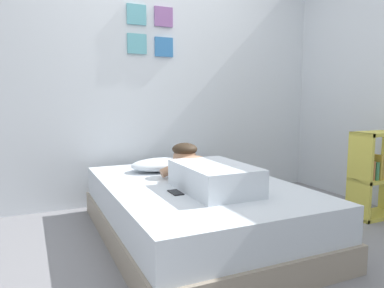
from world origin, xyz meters
TOP-DOWN VIEW (x-y plane):
  - ground_plane at (0.00, 0.00)m, footprint 11.60×11.60m
  - back_wall at (-0.00, 1.48)m, footprint 3.80×0.12m
  - bed at (-0.02, 0.33)m, footprint 1.31×1.93m
  - pillow at (-0.11, 0.86)m, footprint 0.52×0.32m
  - person_lying at (-0.01, 0.20)m, footprint 0.43×0.92m
  - coffee_cup at (0.16, 0.75)m, footprint 0.12×0.09m
  - cell_phone at (-0.27, 0.12)m, footprint 0.07×0.14m
  - bookshelf at (1.58, 0.09)m, footprint 0.45×0.24m

SIDE VIEW (x-z plane):
  - ground_plane at x=0.00m, z-range 0.00..0.00m
  - bed at x=-0.02m, z-range 0.00..0.41m
  - bookshelf at x=1.58m, z-range 0.01..0.76m
  - cell_phone at x=-0.27m, z-range 0.41..0.42m
  - coffee_cup at x=0.16m, z-range 0.41..0.49m
  - pillow at x=-0.11m, z-range 0.41..0.52m
  - person_lying at x=-0.01m, z-range 0.38..0.65m
  - back_wall at x=0.00m, z-range 0.00..2.50m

